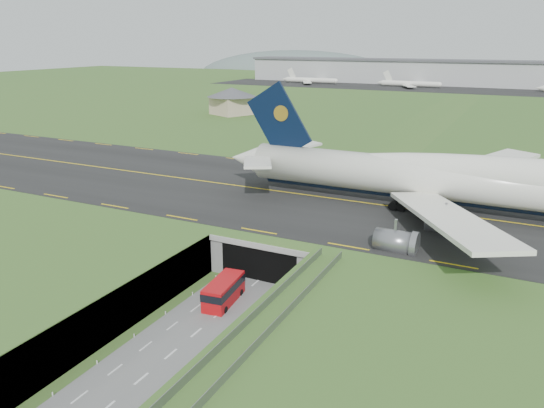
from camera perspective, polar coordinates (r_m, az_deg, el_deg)
The scene contains 10 objects.
ground at distance 71.42m, azimuth -4.49°, elevation -10.81°, with size 900.00×900.00×0.00m, color #325C25.
airfield_deck at distance 70.06m, azimuth -4.55°, elevation -8.65°, with size 800.00×800.00×6.00m, color gray.
trench_road at distance 65.90m, azimuth -7.90°, elevation -13.42°, with size 12.00×75.00×0.20m, color slate.
taxiway at distance 96.83m, azimuth 5.40°, elevation 0.71°, with size 800.00×44.00×0.18m, color black.
tunnel_portal at distance 83.48m, azimuth 1.31°, elevation -3.96°, with size 17.00×22.30×6.00m.
guideway at distance 49.79m, azimuth -4.93°, elevation -17.35°, with size 3.00×53.00×7.05m.
jumbo_jet at distance 91.33m, azimuth 23.24°, elevation 1.97°, with size 99.98×63.44×20.98m.
shuttle_tram at distance 71.25m, azimuth -5.22°, elevation -9.32°, with size 3.83×8.12×3.19m.
service_building at distance 205.98m, azimuth -4.33°, elevation 11.23°, with size 24.77×24.77×10.22m.
cargo_terminal at distance 355.38m, azimuth 21.47°, elevation 12.96°, with size 320.00×67.00×15.60m.
Camera 1 is at (32.72, -53.89, 33.56)m, focal length 35.00 mm.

